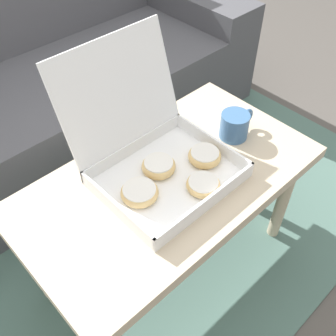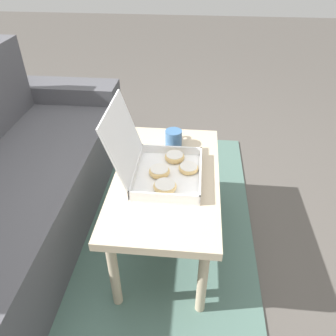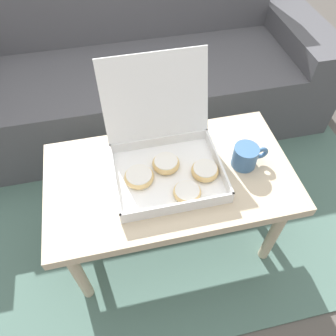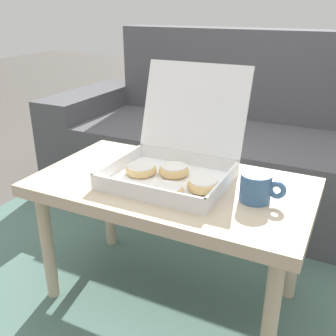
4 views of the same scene
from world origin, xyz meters
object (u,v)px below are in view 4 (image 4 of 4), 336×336
Objects in this scene: coffee_mug at (257,187)px; couch at (244,148)px; pastry_box at (175,160)px; coffee_table at (171,197)px.

couch is at bearing 107.23° from coffee_mug.
pastry_box is at bearing -90.16° from couch.
coffee_mug is at bearing -72.77° from couch.
pastry_box reaches higher than coffee_mug.
pastry_box is (-0.00, 0.03, 0.12)m from coffee_table.
coffee_table is at bearing -90.00° from couch.
coffee_mug is (0.28, -0.01, 0.10)m from coffee_table.
coffee_mug is at bearing -9.00° from pastry_box.
couch is 2.35× the size of coffee_table.
pastry_box reaches higher than coffee_table.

